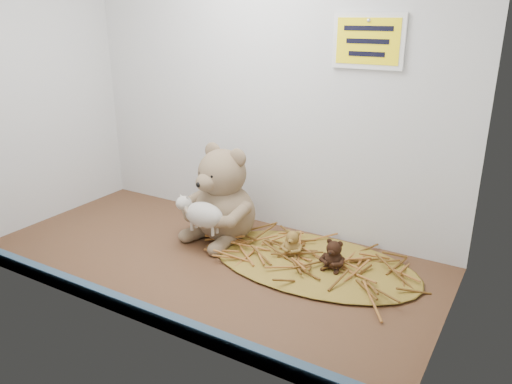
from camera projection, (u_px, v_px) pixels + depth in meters
The scene contains 8 objects.
alcove_shell at pixel (221, 84), 123.79cm from camera, with size 120.40×60.20×90.40cm.
front_rail at pixel (127, 306), 107.84cm from camera, with size 119.28×2.20×3.60cm, color #345065.
straw_bed at pixel (312, 263), 129.24cm from camera, with size 56.94×33.06×1.10cm, color brown.
main_teddy at pixel (224, 193), 140.39cm from camera, with size 22.14×23.37×27.46cm, color #8B7855, non-canonical shape.
toy_lamb at pixel (204, 215), 133.51cm from camera, with size 15.06×9.19×9.73cm, color beige, non-canonical shape.
mini_teddy_tan at pixel (293, 242), 131.22cm from camera, with size 5.85×6.17×7.25cm, color olive, non-canonical shape.
mini_teddy_brown at pixel (334, 253), 124.32cm from camera, with size 6.32×6.67×7.83cm, color black, non-canonical shape.
wall_sign at pixel (368, 41), 122.51cm from camera, with size 16.00×1.20×11.00cm, color yellow.
Camera 1 is at (71.47, -94.65, 61.56)cm, focal length 35.00 mm.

